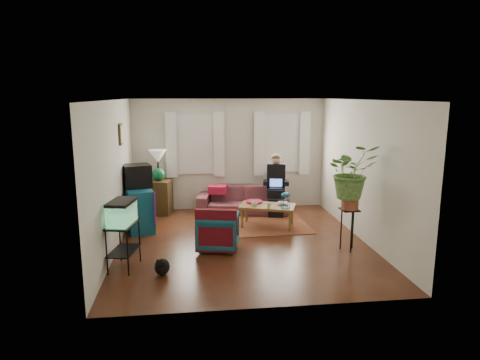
{
  "coord_description": "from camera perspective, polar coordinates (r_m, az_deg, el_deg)",
  "views": [
    {
      "loc": [
        -0.96,
        -7.48,
        2.69
      ],
      "look_at": [
        0.0,
        0.4,
        1.1
      ],
      "focal_mm": 32.0,
      "sensor_mm": 36.0,
      "label": 1
    }
  ],
  "objects": [
    {
      "name": "birdcage",
      "position": [
        8.58,
        6.09,
        -2.7
      ],
      "size": [
        0.23,
        0.23,
        0.32
      ],
      "primitive_type": null,
      "rotation": [
        0.0,
        0.0,
        -0.33
      ],
      "color": "#115B6B",
      "rests_on": "coffee_table"
    },
    {
      "name": "crt_tv",
      "position": [
        8.82,
        -13.59,
        0.54
      ],
      "size": [
        0.64,
        0.61,
        0.46
      ],
      "primitive_type": "cube",
      "rotation": [
        0.0,
        0.0,
        0.29
      ],
      "color": "black",
      "rests_on": "dresser"
    },
    {
      "name": "wall_back",
      "position": [
        10.13,
        -1.43,
        3.43
      ],
      "size": [
        4.5,
        0.01,
        2.6
      ],
      "primitive_type": "cube",
      "color": "silver",
      "rests_on": "floor"
    },
    {
      "name": "snack_tray",
      "position": [
        9.0,
        1.92,
        -2.91
      ],
      "size": [
        0.44,
        0.44,
        0.04
      ],
      "primitive_type": "cylinder",
      "rotation": [
        0.0,
        0.0,
        -0.33
      ],
      "color": "#B21414",
      "rests_on": "coffee_table"
    },
    {
      "name": "potted_plant",
      "position": [
        7.53,
        14.59,
        0.01
      ],
      "size": [
        0.88,
        0.77,
        0.95
      ],
      "primitive_type": "imported",
      "rotation": [
        0.0,
        0.0,
        0.04
      ],
      "color": "#599947",
      "rests_on": "plant_stand"
    },
    {
      "name": "side_table",
      "position": [
        9.98,
        -10.72,
        -2.22
      ],
      "size": [
        0.62,
        0.62,
        0.77
      ],
      "primitive_type": "cube",
      "rotation": [
        0.0,
        0.0,
        -0.19
      ],
      "color": "#3B2416",
      "rests_on": "floor"
    },
    {
      "name": "floor",
      "position": [
        8.01,
        0.35,
        -8.3
      ],
      "size": [
        4.5,
        5.0,
        0.01
      ],
      "primitive_type": "cube",
      "color": "#4F2B14",
      "rests_on": "ground"
    },
    {
      "name": "wall_left",
      "position": [
        7.72,
        -16.44,
        0.48
      ],
      "size": [
        0.01,
        5.0,
        2.6
      ],
      "primitive_type": "cube",
      "color": "silver",
      "rests_on": "floor"
    },
    {
      "name": "cup_b",
      "position": [
        8.62,
        3.85,
        -3.38
      ],
      "size": [
        0.13,
        0.13,
        0.09
      ],
      "primitive_type": "imported",
      "rotation": [
        0.0,
        0.0,
        -0.33
      ],
      "color": "beige",
      "rests_on": "coffee_table"
    },
    {
      "name": "picture_frame",
      "position": [
        8.46,
        -15.53,
        5.89
      ],
      "size": [
        0.04,
        0.32,
        0.4
      ],
      "primitive_type": "cube",
      "color": "#3D2616",
      "rests_on": "wall_left"
    },
    {
      "name": "wall_front",
      "position": [
        5.26,
        3.81,
        -4.02
      ],
      "size": [
        4.5,
        0.01,
        2.6
      ],
      "primitive_type": "cube",
      "color": "silver",
      "rests_on": "floor"
    },
    {
      "name": "area_rug",
      "position": [
        9.06,
        2.49,
        -5.91
      ],
      "size": [
        2.06,
        1.68,
        0.01
      ],
      "primitive_type": "cube",
      "rotation": [
        0.0,
        0.0,
        0.04
      ],
      "color": "brown",
      "rests_on": "floor"
    },
    {
      "name": "window_right",
      "position": [
        10.27,
        5.55,
        4.89
      ],
      "size": [
        1.08,
        0.04,
        1.38
      ],
      "primitive_type": "cube",
      "color": "white",
      "rests_on": "wall_back"
    },
    {
      "name": "curtains_right",
      "position": [
        10.19,
        5.65,
        4.84
      ],
      "size": [
        1.36,
        0.06,
        1.5
      ],
      "primitive_type": "cube",
      "color": "white",
      "rests_on": "wall_back"
    },
    {
      "name": "black_cat",
      "position": [
        6.71,
        -10.35,
        -11.1
      ],
      "size": [
        0.28,
        0.38,
        0.3
      ],
      "primitive_type": "ellipsoid",
      "rotation": [
        0.0,
        0.0,
        -0.15
      ],
      "color": "black",
      "rests_on": "floor"
    },
    {
      "name": "ceiling",
      "position": [
        7.55,
        0.37,
        10.64
      ],
      "size": [
        4.5,
        5.0,
        0.01
      ],
      "primitive_type": "cube",
      "color": "white",
      "rests_on": "wall_back"
    },
    {
      "name": "seated_person",
      "position": [
        9.82,
        4.81,
        -0.9
      ],
      "size": [
        0.63,
        0.72,
        1.24
      ],
      "primitive_type": null,
      "rotation": [
        0.0,
        0.0,
        -0.19
      ],
      "color": "black",
      "rests_on": "sofa"
    },
    {
      "name": "window_left",
      "position": [
        10.03,
        -6.0,
        4.73
      ],
      "size": [
        1.08,
        0.04,
        1.38
      ],
      "primitive_type": "cube",
      "color": "white",
      "rests_on": "wall_back"
    },
    {
      "name": "armchair",
      "position": [
        7.6,
        -2.92,
        -6.61
      ],
      "size": [
        0.8,
        0.77,
        0.7
      ],
      "primitive_type": "imported",
      "rotation": [
        0.0,
        0.0,
        2.94
      ],
      "color": "navy",
      "rests_on": "floor"
    },
    {
      "name": "plant_stand",
      "position": [
        7.75,
        14.26,
        -6.44
      ],
      "size": [
        0.33,
        0.33,
        0.75
      ],
      "primitive_type": "cube",
      "rotation": [
        0.0,
        0.0,
        0.04
      ],
      "color": "black",
      "rests_on": "floor"
    },
    {
      "name": "curtains_left",
      "position": [
        9.95,
        -5.99,
        4.68
      ],
      "size": [
        1.36,
        0.06,
        1.5
      ],
      "primitive_type": "cube",
      "color": "white",
      "rests_on": "wall_back"
    },
    {
      "name": "aquarium",
      "position": [
        6.84,
        -15.49,
        -4.14
      ],
      "size": [
        0.43,
        0.64,
        0.38
      ],
      "primitive_type": "cube",
      "rotation": [
        0.0,
        0.0,
        -0.2
      ],
      "color": "#7FD899",
      "rests_on": "aquarium_stand"
    },
    {
      "name": "coffee_table",
      "position": [
        8.87,
        3.67,
        -4.8
      ],
      "size": [
        1.25,
        0.94,
        0.46
      ],
      "primitive_type": "cube",
      "rotation": [
        0.0,
        0.0,
        -0.33
      ],
      "color": "brown",
      "rests_on": "floor"
    },
    {
      "name": "dresser",
      "position": [
        8.87,
        -13.4,
        -3.76
      ],
      "size": [
        0.73,
        1.05,
        0.86
      ],
      "primitive_type": "cube",
      "rotation": [
        0.0,
        0.0,
        0.29
      ],
      "color": "#105C60",
      "rests_on": "floor"
    },
    {
      "name": "sofa",
      "position": [
        9.88,
        0.44,
        -2.04
      ],
      "size": [
        2.19,
        1.19,
        0.81
      ],
      "primitive_type": "imported",
      "rotation": [
        0.0,
        0.0,
        -0.19
      ],
      "color": "brown",
      "rests_on": "floor"
    },
    {
      "name": "table_lamp",
      "position": [
        9.84,
        -10.87,
        1.86
      ],
      "size": [
        0.47,
        0.47,
        0.71
      ],
      "primitive_type": null,
      "rotation": [
        0.0,
        0.0,
        -0.19
      ],
      "color": "white",
      "rests_on": "side_table"
    },
    {
      "name": "cup_a",
      "position": [
        8.74,
        1.95,
        -3.14
      ],
      "size": [
        0.16,
        0.16,
        0.1
      ],
      "primitive_type": "imported",
      "rotation": [
        0.0,
        0.0,
        -0.33
      ],
      "color": "white",
      "rests_on": "coffee_table"
    },
    {
      "name": "aquarium_stand",
      "position": [
        7.0,
        -15.25,
        -8.51
      ],
      "size": [
        0.48,
        0.71,
        0.73
      ],
      "primitive_type": "cube",
      "rotation": [
        0.0,
        0.0,
        -0.2
      ],
      "color": "black",
      "rests_on": "floor"
    },
    {
      "name": "serape_throw",
      "position": [
        7.3,
        -3.21,
        -6.17
      ],
      "size": [
        0.73,
        0.3,
        0.58
      ],
      "primitive_type": "cube",
      "rotation": [
        0.0,
        0.0,
        -0.2
      ],
      "color": "#9E0A0A",
      "rests_on": "armchair"
    },
    {
      "name": "wall_right",
      "position": [
        8.26,
        16.04,
        1.19
      ],
      "size": [
        0.01,
        5.0,
        2.6
      ],
      "primitive_type": "cube",
      "color": "silver",
      "rests_on": "floor"
    },
    {
      "name": "bowl",
      "position": [
        8.86,
        5.73,
        -3.13
      ],
      "size": [
        0.28,
        0.28,
        0.05
      ],
      "primitive_type": "imported",
      "rotation": [
        0.0,
        0.0,
        -0.33
      ],
      "color": "white",
      "rests_on": "coffee_table"
    }
  ]
}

